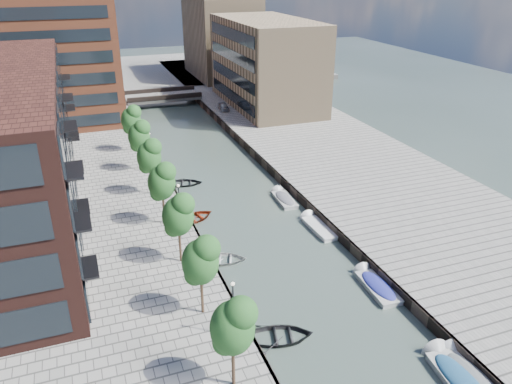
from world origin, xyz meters
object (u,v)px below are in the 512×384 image
tree_6 (131,119)px  tree_5 (139,135)px  motorboat_2 (317,226)px  sloop_1 (280,339)px  sloop_4 (185,185)px  tree_3 (161,180)px  tree_2 (178,214)px  motorboat_1 (469,375)px  bridge (162,97)px  car (224,106)px  motorboat_3 (375,285)px  motorboat_0 (457,377)px  tree_4 (149,155)px  sloop_3 (223,261)px  sloop_2 (194,220)px  motorboat_4 (283,198)px  tree_1 (200,259)px  tree_0 (232,324)px

tree_6 → tree_5: bearing=-90.0°
tree_5 → motorboat_2: 23.38m
sloop_1 → sloop_4: 27.69m
tree_3 → tree_5: same height
tree_2 → sloop_4: tree_2 is taller
tree_6 → motorboat_1: size_ratio=1.07×
bridge → car: bridge is taller
tree_3 → sloop_1: bearing=-75.7°
tree_3 → motorboat_3: 20.55m
bridge → motorboat_0: bearing=-86.3°
tree_4 → motorboat_0: size_ratio=1.02×
car → tree_2: bearing=-107.9°
tree_2 → sloop_3: (3.58, 0.24, -5.31)m
sloop_2 → motorboat_4: motorboat_4 is taller
tree_3 → car: size_ratio=1.66×
tree_1 → tree_3: (0.00, 14.00, 0.00)m
sloop_1 → sloop_2: 18.89m
tree_1 → tree_3: size_ratio=1.00×
tree_3 → sloop_3: tree_3 is taller
tree_2 → car: size_ratio=1.66×
tree_4 → sloop_1: 25.33m
sloop_3 → tree_3: bearing=47.0°
sloop_2 → motorboat_0: 27.81m
tree_2 → tree_6: 28.00m
sloop_1 → sloop_4: sloop_1 is taller
tree_1 → tree_4: bearing=90.0°
sloop_2 → sloop_4: 8.90m
tree_1 → sloop_2: tree_1 is taller
sloop_2 → motorboat_1: bearing=-176.5°
tree_2 → motorboat_3: bearing=-28.4°
sloop_4 → tree_4: bearing=143.8°
motorboat_1 → tree_3: bearing=119.6°
bridge → tree_2: (-8.50, -54.00, 3.92)m
tree_6 → sloop_4: tree_6 is taller
motorboat_1 → tree_0: bearing=165.9°
tree_3 → tree_5: 14.00m
tree_1 → sloop_3: 9.66m
motorboat_4 → sloop_4: bearing=139.5°
tree_1 → motorboat_0: bearing=-38.6°
motorboat_2 → motorboat_4: motorboat_2 is taller
motorboat_1 → motorboat_4: bearing=91.7°
tree_6 → motorboat_0: size_ratio=1.02×
tree_5 → tree_1: bearing=-90.0°
tree_5 → motorboat_0: (13.12, -38.46, -5.08)m
tree_1 → car: tree_1 is taller
motorboat_2 → car: (2.72, 39.98, 1.51)m
bridge → sloop_4: size_ratio=3.20×
sloop_4 → sloop_1: bearing=-164.3°
bridge → tree_4: tree_4 is taller
sloop_4 → tree_3: bearing=173.3°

